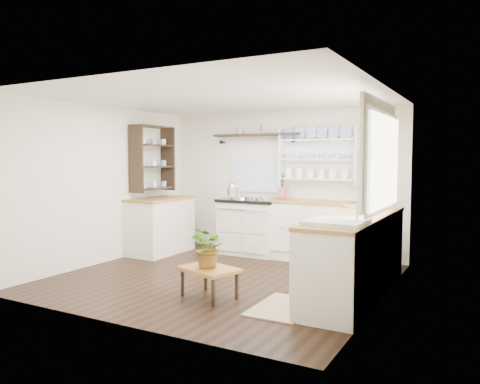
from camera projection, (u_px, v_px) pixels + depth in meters
name	position (u px, v px, depth m)	size (l,w,h in m)	color
floor	(222.00, 278.00, 6.01)	(4.00, 3.80, 0.01)	black
wall_back	(282.00, 182.00, 7.59)	(4.00, 0.02, 2.30)	silver
wall_right	(383.00, 195.00, 4.97)	(0.02, 3.80, 2.30)	silver
wall_left	(105.00, 185.00, 6.88)	(0.02, 3.80, 2.30)	silver
ceiling	(221.00, 97.00, 5.84)	(4.00, 3.80, 0.01)	white
window	(382.00, 156.00, 5.09)	(0.08, 1.55, 1.22)	white
aga_cooker	(251.00, 226.00, 7.53)	(0.99, 0.69, 0.92)	beige
back_cabinets	(310.00, 229.00, 7.09)	(1.27, 0.63, 0.90)	#F0E6CF
right_cabinets	(356.00, 254.00, 5.25)	(0.62, 2.43, 0.90)	#F0E6CF
belfast_sink	(336.00, 234.00, 4.57)	(0.55, 0.60, 0.45)	white
left_cabinets	(160.00, 225.00, 7.58)	(0.62, 1.13, 0.90)	#F0E6CF
plate_rack	(319.00, 157.00, 7.22)	(1.20, 0.22, 0.90)	white
high_shelf	(256.00, 136.00, 7.62)	(1.50, 0.29, 0.16)	black
left_shelving	(153.00, 158.00, 7.57)	(0.28, 0.80, 1.05)	black
kettle	(232.00, 190.00, 7.52)	(0.17, 0.17, 0.21)	silver
utensil_crock	(282.00, 193.00, 7.36)	(0.14, 0.14, 0.16)	brown
center_table	(209.00, 272.00, 5.15)	(0.72, 0.60, 0.34)	brown
potted_plant	(209.00, 248.00, 5.13)	(0.40, 0.35, 0.44)	#3F7233
floor_rug	(283.00, 307.00, 4.80)	(0.55, 0.85, 0.02)	#937F56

